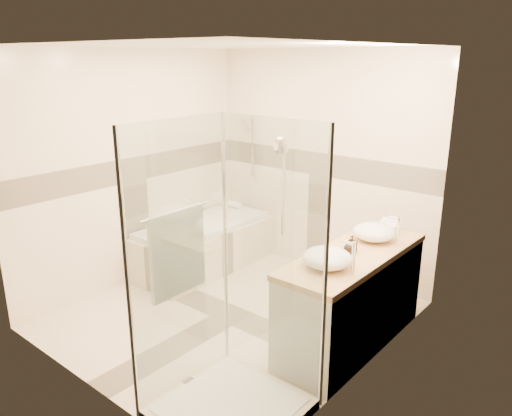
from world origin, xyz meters
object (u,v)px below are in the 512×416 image
Objects in this scene: shower_enclosure at (225,341)px; amenity_bottle_b at (350,246)px; vessel_sink_near at (374,232)px; vessel_sink_far at (327,258)px; bathtub at (204,243)px; vanity at (352,299)px; amenity_bottle_a at (352,244)px.

amenity_bottle_b is (0.27, 1.22, 0.41)m from shower_enclosure.
vessel_sink_far is (0.00, -0.78, 0.00)m from vessel_sink_near.
vessel_sink_near is (0.27, 1.65, 0.42)m from shower_enclosure.
shower_enclosure is 5.31× the size of vessel_sink_far.
vanity is (2.15, -0.35, 0.12)m from bathtub.
shower_enclosure is 1.35m from amenity_bottle_a.
vanity is at bearing -9.25° from bathtub.
amenity_bottle_b is at bearing -90.00° from amenity_bottle_a.
vessel_sink_far is 0.35m from amenity_bottle_b.
vanity is at bearing 67.67° from amenity_bottle_b.
vessel_sink_far is at bearing -19.36° from bathtub.
vessel_sink_near is at bearing 93.03° from vanity.
bathtub is 13.13× the size of amenity_bottle_b.
shower_enclosure reaches higher than amenity_bottle_b.
bathtub is at bearing 170.25° from amenity_bottle_a.
vessel_sink_far is 2.57× the size of amenity_bottle_a.
amenity_bottle_a reaches higher than bathtub.
amenity_bottle_b reaches higher than vanity.
bathtub is 4.49× the size of vessel_sink_near.
amenity_bottle_b reaches higher than bathtub.
bathtub is at bearing 170.75° from vanity.
bathtub is at bearing -179.26° from vessel_sink_near.
amenity_bottle_a is (0.27, 1.25, 0.42)m from shower_enclosure.
vanity is at bearing 38.43° from amenity_bottle_a.
shower_enclosure is (-0.29, -1.27, 0.08)m from vanity.
vessel_sink_near is 2.92× the size of amenity_bottle_b.
shower_enclosure is 1.01m from vessel_sink_far.
vessel_sink_near is (-0.02, 0.38, 0.50)m from vanity.
vessel_sink_far is (2.13, -0.75, 0.62)m from bathtub.
bathtub is 2.34m from vessel_sink_far.
vessel_sink_near reaches higher than amenity_bottle_b.
amenity_bottle_b is at bearing 77.42° from shower_enclosure.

